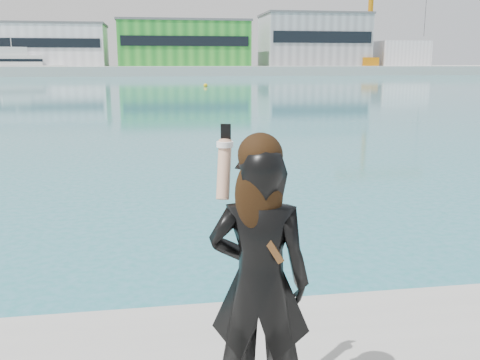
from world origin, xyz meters
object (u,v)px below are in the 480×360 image
Objects in this scene: dock_crane at (375,10)px; woman at (259,275)px; buoy_near at (206,87)px; motor_yacht at (20,65)px.

dock_crane is 13.96× the size of woman.
dock_crane reaches higher than woman.
woman reaches higher than buoy_near.
motor_yacht is 65.69m from buoy_near.
buoy_near is at bearing -79.06° from woman.
motor_yacht is at bearing -60.45° from woman.
buoy_near is at bearing -80.08° from motor_yacht.
dock_crane is 81.41m from motor_yacht.
motor_yacht is 34.69× the size of buoy_near.
dock_crane is 78.03m from buoy_near.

